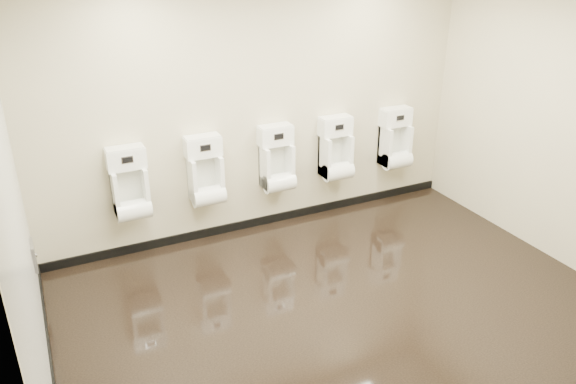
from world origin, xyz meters
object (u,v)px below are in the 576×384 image
object	(u,v)px
urinal_3	(336,153)
access_panel	(34,255)
urinal_4	(395,143)
urinal_0	(130,189)
urinal_1	(206,176)
urinal_2	(277,163)

from	to	relation	value
urinal_3	access_panel	bearing A→B (deg)	-172.94
urinal_4	access_panel	bearing A→B (deg)	-174.34
urinal_0	urinal_1	bearing A→B (deg)	0.00
urinal_1	urinal_3	size ratio (longest dim) A/B	1.00
urinal_2	urinal_3	size ratio (longest dim) A/B	1.00
urinal_4	urinal_0	bearing A→B (deg)	180.00
access_panel	urinal_1	bearing A→B (deg)	13.26
access_panel	urinal_3	size ratio (longest dim) A/B	0.34
urinal_2	urinal_4	size ratio (longest dim) A/B	1.00
urinal_2	urinal_3	bearing A→B (deg)	0.00
urinal_1	urinal_4	distance (m)	2.45
urinal_4	urinal_3	bearing A→B (deg)	180.00
urinal_1	urinal_4	bearing A→B (deg)	0.00
access_panel	urinal_2	bearing A→B (deg)	9.10
urinal_1	urinal_3	distance (m)	1.60
access_panel	urinal_4	bearing A→B (deg)	5.66
urinal_0	urinal_1	distance (m)	0.80
urinal_0	urinal_3	world-z (taller)	same
urinal_3	urinal_4	size ratio (longest dim) A/B	1.00
urinal_1	urinal_4	size ratio (longest dim) A/B	1.00
urinal_0	access_panel	bearing A→B (deg)	-156.87
access_panel	urinal_2	distance (m)	2.67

